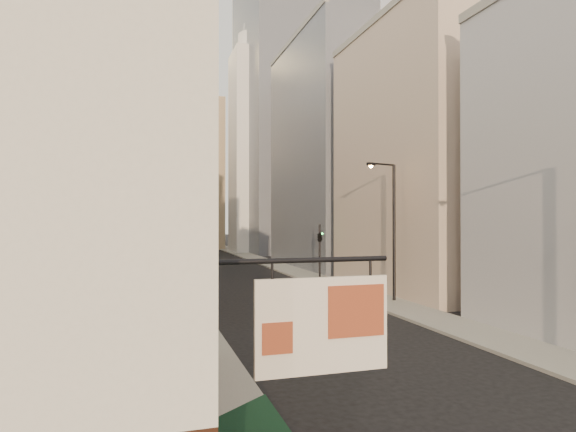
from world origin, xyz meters
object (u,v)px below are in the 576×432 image
object	(u,v)px
streetlamp_mid	(391,223)
traffic_light_right	(320,237)
white_tower	(255,143)
clock_tower	(183,157)

from	to	relation	value
streetlamp_mid	traffic_light_right	xyz separation A→B (m)	(-0.73, 11.26, -1.25)
white_tower	traffic_light_right	xyz separation A→B (m)	(-3.72, -40.98, -14.71)
clock_tower	traffic_light_right	size ratio (longest dim) A/B	8.98
clock_tower	white_tower	xyz separation A→B (m)	(11.00, -14.00, 0.97)
streetlamp_mid	traffic_light_right	distance (m)	11.35
clock_tower	streetlamp_mid	bearing A→B (deg)	-83.11
streetlamp_mid	clock_tower	bearing A→B (deg)	81.70
white_tower	clock_tower	bearing A→B (deg)	128.16
clock_tower	streetlamp_mid	world-z (taller)	clock_tower
white_tower	traffic_light_right	world-z (taller)	white_tower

